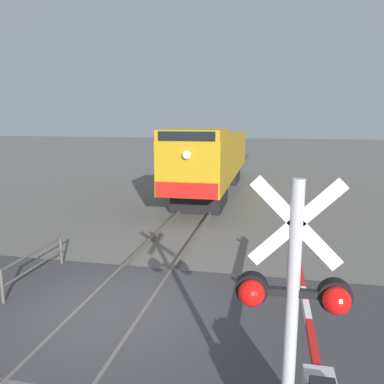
{
  "coord_description": "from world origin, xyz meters",
  "views": [
    {
      "loc": [
        3.32,
        -7.25,
        4.24
      ],
      "look_at": [
        1.08,
        3.58,
        2.14
      ],
      "focal_mm": 36.0,
      "sensor_mm": 36.0,
      "label": 1
    }
  ],
  "objects_px": {
    "crossing_signal": "(292,312)",
    "crossing_gate": "(311,358)",
    "locomotive": "(213,158)",
    "guard_railing": "(35,263)"
  },
  "relations": [
    {
      "from": "guard_railing",
      "to": "crossing_signal",
      "type": "bearing_deg",
      "value": -36.2
    },
    {
      "from": "crossing_gate",
      "to": "guard_railing",
      "type": "height_order",
      "value": "crossing_gate"
    },
    {
      "from": "crossing_signal",
      "to": "guard_railing",
      "type": "relative_size",
      "value": 1.43
    },
    {
      "from": "crossing_gate",
      "to": "guard_railing",
      "type": "distance_m",
      "value": 7.2
    },
    {
      "from": "locomotive",
      "to": "guard_railing",
      "type": "distance_m",
      "value": 13.85
    },
    {
      "from": "crossing_signal",
      "to": "guard_railing",
      "type": "distance_m",
      "value": 7.73
    },
    {
      "from": "locomotive",
      "to": "guard_railing",
      "type": "relative_size",
      "value": 5.6
    },
    {
      "from": "crossing_signal",
      "to": "crossing_gate",
      "type": "bearing_deg",
      "value": 73.99
    },
    {
      "from": "crossing_signal",
      "to": "crossing_gate",
      "type": "height_order",
      "value": "crossing_signal"
    },
    {
      "from": "crossing_signal",
      "to": "guard_railing",
      "type": "bearing_deg",
      "value": 143.8
    }
  ]
}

